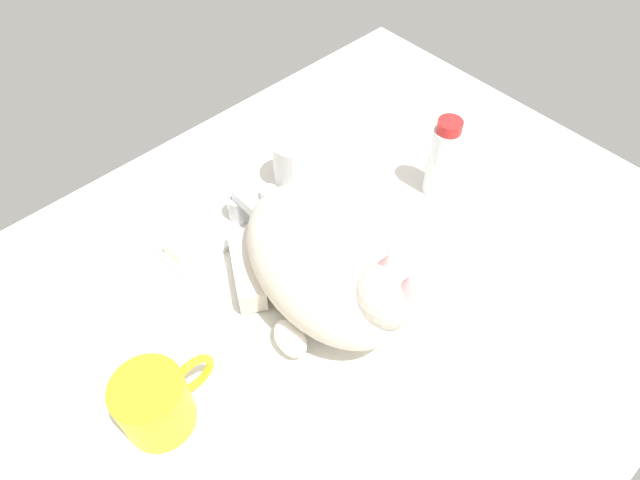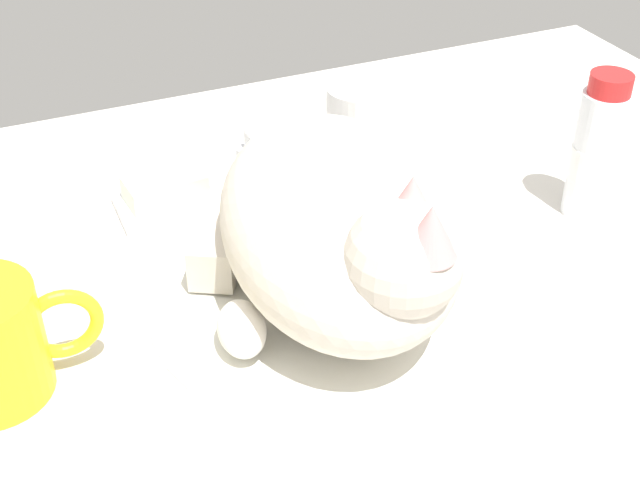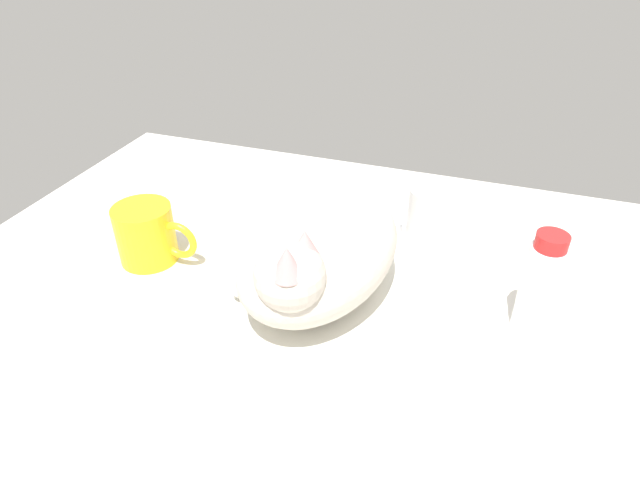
# 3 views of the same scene
# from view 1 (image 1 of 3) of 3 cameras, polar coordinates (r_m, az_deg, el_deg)

# --- Properties ---
(ground_plane) EXTENTS (1.10, 0.83, 0.03)m
(ground_plane) POSITION_cam_1_polar(r_m,az_deg,el_deg) (0.80, 0.52, -5.81)
(ground_plane) COLOR silver
(sink_basin) EXTENTS (0.30, 0.30, 0.01)m
(sink_basin) POSITION_cam_1_polar(r_m,az_deg,el_deg) (0.79, 0.53, -5.08)
(sink_basin) COLOR silver
(sink_basin) RESTS_ON ground_plane
(faucet) EXTENTS (0.14, 0.10, 0.06)m
(faucet) POSITION_cam_1_polar(r_m,az_deg,el_deg) (0.86, -7.58, 3.12)
(faucet) COLOR silver
(faucet) RESTS_ON ground_plane
(cat) EXTENTS (0.22, 0.30, 0.15)m
(cat) POSITION_cam_1_polar(r_m,az_deg,el_deg) (0.73, 0.88, -2.52)
(cat) COLOR beige
(cat) RESTS_ON sink_basin
(coffee_mug) EXTENTS (0.12, 0.08, 0.09)m
(coffee_mug) POSITION_cam_1_polar(r_m,az_deg,el_deg) (0.69, -15.98, -15.50)
(coffee_mug) COLOR yellow
(coffee_mug) RESTS_ON ground_plane
(rinse_cup) EXTENTS (0.07, 0.07, 0.08)m
(rinse_cup) POSITION_cam_1_polar(r_m,az_deg,el_deg) (0.90, -2.63, 7.72)
(rinse_cup) COLOR white
(rinse_cup) RESTS_ON ground_plane
(soap_dish) EXTENTS (0.09, 0.06, 0.01)m
(soap_dish) POSITION_cam_1_polar(r_m,az_deg,el_deg) (0.85, -12.44, -0.86)
(soap_dish) COLOR white
(soap_dish) RESTS_ON ground_plane
(soap_bar) EXTENTS (0.08, 0.05, 0.02)m
(soap_bar) POSITION_cam_1_polar(r_m,az_deg,el_deg) (0.83, -12.65, -0.11)
(soap_bar) COLOR silver
(soap_bar) RESTS_ON soap_dish
(toothpaste_bottle) EXTENTS (0.04, 0.04, 0.14)m
(toothpaste_bottle) POSITION_cam_1_polar(r_m,az_deg,el_deg) (0.89, 12.13, 7.88)
(toothpaste_bottle) COLOR white
(toothpaste_bottle) RESTS_ON ground_plane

